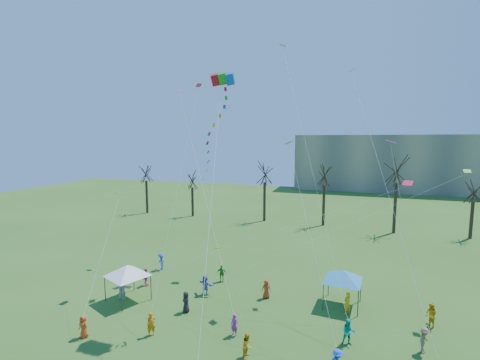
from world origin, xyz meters
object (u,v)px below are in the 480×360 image
(distant_building, at_px, (411,163))
(big_box_kite, at_px, (215,141))
(canopy_tent_white, at_px, (127,270))
(canopy_tent_blue, at_px, (343,275))

(distant_building, bearing_deg, big_box_kite, -108.48)
(big_box_kite, bearing_deg, canopy_tent_white, -177.49)
(canopy_tent_white, distance_m, canopy_tent_blue, 18.22)
(distant_building, distance_m, big_box_kite, 80.05)
(big_box_kite, bearing_deg, canopy_tent_blue, 25.30)
(big_box_kite, distance_m, canopy_tent_blue, 15.24)
(canopy_tent_white, relative_size, canopy_tent_blue, 0.94)
(big_box_kite, relative_size, canopy_tent_blue, 4.75)
(canopy_tent_white, bearing_deg, distant_building, 66.29)
(canopy_tent_white, height_order, canopy_tent_blue, canopy_tent_white)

